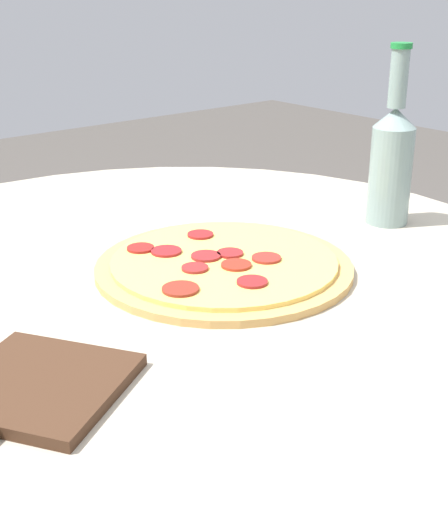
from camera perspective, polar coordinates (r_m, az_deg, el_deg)
The scene contains 4 objects.
table at distance 1.02m, azimuth -4.13°, elevation -9.86°, with size 1.07×1.07×0.69m.
pizza at distance 0.93m, azimuth -0.04°, elevation -0.71°, with size 0.34×0.34×0.02m.
beer_bottle at distance 1.11m, azimuth 13.26°, elevation 7.56°, with size 0.06×0.06×0.27m.
pizza_paddle at distance 0.67m, azimuth -16.01°, elevation -11.22°, with size 0.30×0.23×0.02m.
Camera 1 is at (0.50, 0.71, 1.05)m, focal length 50.00 mm.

